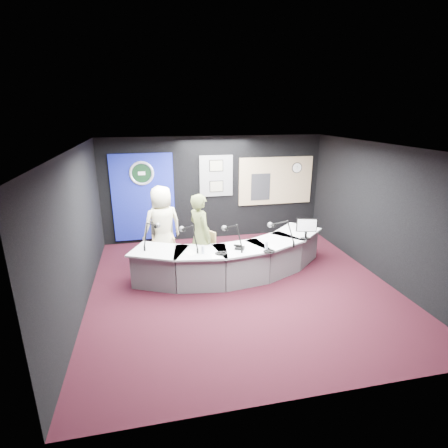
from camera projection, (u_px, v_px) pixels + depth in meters
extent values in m
plane|color=black|center=(242.00, 286.00, 7.16)|extent=(6.00, 6.00, 0.00)
cube|color=silver|center=(244.00, 147.00, 6.29)|extent=(6.00, 6.00, 0.02)
cube|color=black|center=(214.00, 189.00, 9.51)|extent=(6.00, 0.02, 2.80)
cube|color=black|center=(312.00, 300.00, 3.94)|extent=(6.00, 0.02, 2.80)
cube|color=black|center=(78.00, 232.00, 6.13)|extent=(0.02, 6.00, 2.80)
cube|color=black|center=(381.00, 212.00, 7.32)|extent=(0.02, 6.00, 2.80)
cube|color=navy|center=(143.00, 198.00, 9.15)|extent=(1.60, 0.05, 2.30)
torus|color=silver|center=(142.00, 173.00, 8.91)|extent=(0.63, 0.07, 0.63)
cylinder|color=black|center=(142.00, 173.00, 8.92)|extent=(0.48, 0.01, 0.48)
cube|color=slate|center=(216.00, 176.00, 9.39)|extent=(0.90, 0.04, 1.10)
cube|color=gray|center=(216.00, 166.00, 9.27)|extent=(0.34, 0.02, 0.27)
cube|color=gray|center=(216.00, 186.00, 9.45)|extent=(0.34, 0.02, 0.27)
cube|color=tan|center=(276.00, 181.00, 9.79)|extent=(2.12, 0.06, 1.32)
cube|color=#EEE196|center=(276.00, 181.00, 9.78)|extent=(2.00, 0.02, 1.20)
cube|color=black|center=(261.00, 187.00, 9.72)|extent=(0.55, 0.02, 0.75)
cylinder|color=white|center=(297.00, 168.00, 9.77)|extent=(0.28, 0.01, 0.28)
cube|color=#6A685A|center=(162.00, 234.00, 8.32)|extent=(0.50, 0.12, 0.70)
imported|color=beige|center=(162.00, 225.00, 7.99)|extent=(1.04, 0.85, 1.84)
imported|color=#565F32|center=(200.00, 235.00, 7.44)|extent=(0.66, 0.78, 1.80)
cube|color=black|center=(306.00, 225.00, 7.55)|extent=(0.39, 0.13, 0.27)
cube|color=black|center=(240.00, 248.00, 7.08)|extent=(0.23, 0.21, 0.05)
torus|color=black|center=(269.00, 251.00, 6.93)|extent=(0.23, 0.23, 0.04)
torus|color=black|center=(221.00, 253.00, 6.84)|extent=(0.23, 0.23, 0.04)
cube|color=white|center=(191.00, 253.00, 6.91)|extent=(0.30, 0.34, 0.00)
cube|color=white|center=(216.00, 256.00, 6.74)|extent=(0.19, 0.27, 0.00)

